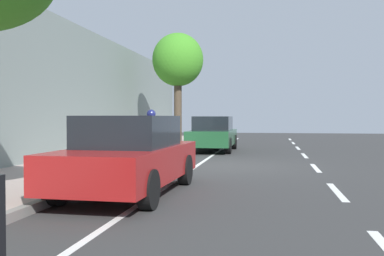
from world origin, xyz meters
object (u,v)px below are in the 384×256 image
(bicycle_at_curb, at_px, (154,156))
(street_tree_near_cyclist, at_px, (178,61))
(cyclist_with_backpack, at_px, (150,133))
(parked_sedan_red_second, at_px, (129,155))
(pedestrian_on_phone, at_px, (153,126))
(parked_sedan_green_nearest, at_px, (213,134))

(bicycle_at_curb, height_order, street_tree_near_cyclist, street_tree_near_cyclist)
(cyclist_with_backpack, bearing_deg, parked_sedan_red_second, 99.80)
(bicycle_at_curb, height_order, pedestrian_on_phone, pedestrian_on_phone)
(street_tree_near_cyclist, bearing_deg, bicycle_at_curb, 97.67)
(parked_sedan_red_second, height_order, cyclist_with_backpack, cyclist_with_backpack)
(cyclist_with_backpack, bearing_deg, pedestrian_on_phone, -75.57)
(street_tree_near_cyclist, bearing_deg, pedestrian_on_phone, -18.07)
(parked_sedan_red_second, xyz_separation_m, street_tree_near_cyclist, (1.76, -13.04, 3.47))
(bicycle_at_curb, xyz_separation_m, street_tree_near_cyclist, (1.25, -9.29, 3.83))
(cyclist_with_backpack, distance_m, street_tree_near_cyclist, 9.47)
(cyclist_with_backpack, bearing_deg, parked_sedan_green_nearest, -97.98)
(parked_sedan_green_nearest, distance_m, parked_sedan_red_second, 11.02)
(parked_sedan_red_second, height_order, street_tree_near_cyclist, street_tree_near_cyclist)
(parked_sedan_red_second, xyz_separation_m, cyclist_with_backpack, (0.72, -4.18, 0.29))
(parked_sedan_green_nearest, height_order, bicycle_at_curb, parked_sedan_green_nearest)
(street_tree_near_cyclist, bearing_deg, parked_sedan_green_nearest, 134.67)
(bicycle_at_curb, xyz_separation_m, cyclist_with_backpack, (0.21, -0.43, 0.65))
(bicycle_at_curb, bearing_deg, parked_sedan_red_second, 97.71)
(bicycle_at_curb, height_order, cyclist_with_backpack, cyclist_with_backpack)
(parked_sedan_green_nearest, relative_size, parked_sedan_red_second, 0.99)
(parked_sedan_red_second, relative_size, street_tree_near_cyclist, 0.82)
(cyclist_with_backpack, xyz_separation_m, pedestrian_on_phone, (2.39, -9.30, 0.02))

